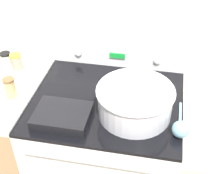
% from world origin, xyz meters
% --- Properties ---
extents(kitchen_wall, '(8.00, 0.05, 2.50)m').
position_xyz_m(kitchen_wall, '(0.00, 0.73, 1.25)').
color(kitchen_wall, silver).
rests_on(kitchen_wall, ground_plane).
extents(stove_range, '(0.78, 0.73, 0.94)m').
position_xyz_m(stove_range, '(0.00, 0.35, 0.47)').
color(stove_range, white).
rests_on(stove_range, ground_plane).
extents(control_panel, '(0.78, 0.07, 0.15)m').
position_xyz_m(control_panel, '(0.00, 0.67, 1.01)').
color(control_panel, white).
rests_on(control_panel, stove_range).
extents(side_counter, '(0.50, 0.70, 0.95)m').
position_xyz_m(side_counter, '(-0.64, 0.35, 0.47)').
color(side_counter, tan).
rests_on(side_counter, ground_plane).
extents(mixing_bowl, '(0.37, 0.37, 0.15)m').
position_xyz_m(mixing_bowl, '(0.15, 0.25, 1.02)').
color(mixing_bowl, silver).
rests_on(mixing_bowl, stove_range).
extents(casserole_dish, '(0.26, 0.21, 0.05)m').
position_xyz_m(casserole_dish, '(-0.18, 0.15, 0.96)').
color(casserole_dish, black).
rests_on(casserole_dish, stove_range).
extents(ladle, '(0.08, 0.26, 0.08)m').
position_xyz_m(ladle, '(0.38, 0.15, 0.97)').
color(ladle, '#7AB2C6').
rests_on(ladle, stove_range).
extents(spice_jar_brown_cap, '(0.06, 0.06, 0.12)m').
position_xyz_m(spice_jar_brown_cap, '(-0.49, 0.25, 1.01)').
color(spice_jar_brown_cap, tan).
rests_on(spice_jar_brown_cap, side_counter).
extents(spice_jar_yellow_cap, '(0.06, 0.06, 0.10)m').
position_xyz_m(spice_jar_yellow_cap, '(-0.57, 0.50, 1.00)').
color(spice_jar_yellow_cap, gray).
rests_on(spice_jar_yellow_cap, side_counter).
extents(spice_jar_black_cap, '(0.06, 0.06, 0.09)m').
position_xyz_m(spice_jar_black_cap, '(-0.64, 0.51, 0.99)').
color(spice_jar_black_cap, beige).
rests_on(spice_jar_black_cap, side_counter).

